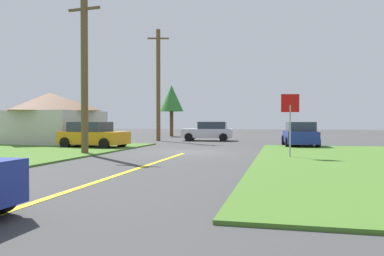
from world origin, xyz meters
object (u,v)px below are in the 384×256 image
Objects in this scene: stop_sign at (290,113)px; barn at (50,118)px; parked_car_near_building at (93,135)px; car_approaching_junction at (209,131)px; oak_tree_left at (172,99)px; car_on_crossroad at (300,134)px; utility_pole_mid at (158,84)px; utility_pole_near at (84,74)px.

barn is (-17.00, 7.41, -0.16)m from stop_sign.
barn reaches higher than parked_car_near_building.
oak_tree_left reaches higher than car_approaching_junction.
stop_sign is at bearing -62.05° from oak_tree_left.
oak_tree_left is at bearing 37.76° from car_on_crossroad.
stop_sign is at bearing -11.77° from parked_car_near_building.
oak_tree_left is (-0.38, 18.83, 3.35)m from parked_car_near_building.
car_approaching_junction is (-6.44, 14.51, -1.24)m from stop_sign.
car_approaching_junction is at bearing 15.94° from utility_pole_mid.
parked_car_near_building is at bearing -88.85° from oak_tree_left.
stop_sign reaches higher than car_approaching_junction.
parked_car_near_building is (-11.82, 4.15, -1.24)m from stop_sign.
utility_pole_mid is at bearing 11.69° from car_approaching_junction.
parked_car_near_building is 11.67m from car_approaching_junction.
parked_car_near_building is 0.96× the size of car_on_crossroad.
car_on_crossroad is 12.99m from utility_pole_mid.
stop_sign is 0.51× the size of oak_tree_left.
oak_tree_left is at bearing 72.85° from barn.
stop_sign is at bearing -51.64° from utility_pole_mid.
car_on_crossroad is 0.58× the size of utility_pole_near.
car_on_crossroad is at bearing -48.14° from oak_tree_left.
car_on_crossroad is 1.04× the size of car_approaching_junction.
utility_pole_near is 13.47m from utility_pole_mid.
car_on_crossroad is 19.78m from oak_tree_left.
stop_sign reaches higher than car_on_crossroad.
stop_sign is 8.59m from car_on_crossroad.
utility_pole_mid is (-11.36, 4.87, 4.00)m from car_on_crossroad.
parked_car_near_building is 0.63× the size of barn.
stop_sign is 15.92m from car_approaching_junction.
utility_pole_near is (-3.59, -14.61, 3.24)m from car_approaching_junction.
car_approaching_junction is 12.77m from barn.
car_approaching_junction is 10.78m from oak_tree_left.
oak_tree_left is (-2.17, 23.09, 0.11)m from utility_pole_near.
oak_tree_left reaches higher than parked_car_near_building.
parked_car_near_building is 13.34m from car_on_crossroad.
oak_tree_left is at bearing -60.06° from car_approaching_junction.
utility_pole_near reaches higher than parked_car_near_building.
utility_pole_mid is 1.35× the size of barn.
barn reaches higher than car_approaching_junction.
car_approaching_junction is at bearing 33.90° from barn.
oak_tree_left is at bearing 95.37° from utility_pole_near.
utility_pole_near reaches higher than stop_sign.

